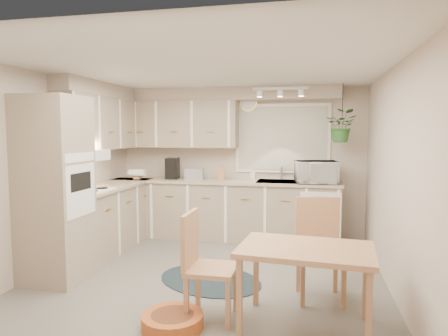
{
  "coord_description": "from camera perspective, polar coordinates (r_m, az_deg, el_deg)",
  "views": [
    {
      "loc": [
        1.13,
        -4.34,
        1.69
      ],
      "look_at": [
        0.08,
        0.55,
        1.25
      ],
      "focal_mm": 32.0,
      "sensor_mm": 36.0,
      "label": 1
    }
  ],
  "objects": [
    {
      "name": "wall_front",
      "position": [
        2.56,
        -14.51,
        -6.18
      ],
      "size": [
        4.0,
        0.04,
        2.4
      ],
      "primitive_type": "cube",
      "color": "#BCAC9C",
      "rests_on": "floor"
    },
    {
      "name": "dining_table",
      "position": [
        3.68,
        11.52,
        -16.34
      ],
      "size": [
        1.19,
        0.85,
        0.71
      ],
      "primitive_type": "cube",
      "rotation": [
        0.0,
        0.0,
        -0.09
      ],
      "color": "tan",
      "rests_on": "floor"
    },
    {
      "name": "upper_cab_back",
      "position": [
        6.62,
        -6.7,
        6.2
      ],
      "size": [
        2.0,
        0.35,
        0.75
      ],
      "primitive_type": "cube",
      "color": "tan",
      "rests_on": "wall_back"
    },
    {
      "name": "ceiling",
      "position": [
        4.54,
        -2.54,
        14.04
      ],
      "size": [
        4.2,
        4.2,
        0.0
      ],
      "primitive_type": "plane",
      "color": "silver",
      "rests_on": "wall_back"
    },
    {
      "name": "cooktop",
      "position": [
        5.48,
        -18.93,
        -3.03
      ],
      "size": [
        0.52,
        0.58,
        0.02
      ],
      "primitive_type": "cube",
      "color": "white",
      "rests_on": "counter_left"
    },
    {
      "name": "upper_cab_left",
      "position": [
        6.11,
        -16.94,
        6.11
      ],
      "size": [
        0.35,
        2.0,
        0.75
      ],
      "primitive_type": "cube",
      "color": "tan",
      "rests_on": "wall_left"
    },
    {
      "name": "wall_clock",
      "position": [
        6.5,
        3.45,
        9.38
      ],
      "size": [
        0.3,
        0.03,
        0.3
      ],
      "primitive_type": "cylinder",
      "rotation": [
        1.57,
        0.0,
        0.0
      ],
      "color": "gold",
      "rests_on": "wall_back"
    },
    {
      "name": "oven_stack",
      "position": [
        4.9,
        -22.99,
        -2.85
      ],
      "size": [
        0.65,
        0.65,
        2.1
      ],
      "primitive_type": "cube",
      "color": "tan",
      "rests_on": "floor"
    },
    {
      "name": "window_blinds",
      "position": [
        6.43,
        8.29,
        4.21
      ],
      "size": [
        1.4,
        0.02,
        1.0
      ],
      "primitive_type": "cube",
      "color": "beige",
      "rests_on": "wall_back"
    },
    {
      "name": "sink",
      "position": [
        6.21,
        8.04,
        -2.3
      ],
      "size": [
        0.7,
        0.48,
        0.1
      ],
      "primitive_type": "cube",
      "color": "#A0A4A8",
      "rests_on": "counter_back"
    },
    {
      "name": "coffee_maker",
      "position": [
        6.54,
        -7.37,
        -0.05
      ],
      "size": [
        0.21,
        0.25,
        0.34
      ],
      "primitive_type": "cube",
      "rotation": [
        0.0,
        0.0,
        0.1
      ],
      "color": "black",
      "rests_on": "counter_back"
    },
    {
      "name": "toaster",
      "position": [
        6.46,
        -4.25,
        -0.82
      ],
      "size": [
        0.31,
        0.19,
        0.18
      ],
      "primitive_type": "cube",
      "rotation": [
        0.0,
        0.0,
        0.08
      ],
      "color": "#A0A4A8",
      "rests_on": "counter_back"
    },
    {
      "name": "soffit_left",
      "position": [
        6.15,
        -17.26,
        10.53
      ],
      "size": [
        0.3,
        2.0,
        0.2
      ],
      "primitive_type": "cube",
      "color": "#BCAC9C",
      "rests_on": "wall_left"
    },
    {
      "name": "floor",
      "position": [
        4.8,
        -2.43,
        -15.59
      ],
      "size": [
        4.2,
        4.2,
        0.0
      ],
      "primitive_type": "plane",
      "color": "#68645C",
      "rests_on": "ground"
    },
    {
      "name": "soffit_back",
      "position": [
        6.46,
        0.17,
        10.49
      ],
      "size": [
        3.6,
        0.3,
        0.2
      ],
      "primitive_type": "cube",
      "color": "#BCAC9C",
      "rests_on": "wall_back"
    },
    {
      "name": "wall_back",
      "position": [
        6.56,
        2.15,
        0.78
      ],
      "size": [
        4.0,
        0.04,
        2.4
      ],
      "primitive_type": "cube",
      "color": "#BCAC9C",
      "rests_on": "floor"
    },
    {
      "name": "pet_bed",
      "position": [
        3.73,
        -7.37,
        -20.88
      ],
      "size": [
        0.66,
        0.66,
        0.12
      ],
      "primitive_type": "cylinder",
      "rotation": [
        0.0,
        0.0,
        -0.26
      ],
      "color": "#C56627",
      "rests_on": "floor"
    },
    {
      "name": "soap_bottle",
      "position": [
        6.39,
        4.2,
        -1.34
      ],
      "size": [
        0.09,
        0.18,
        0.08
      ],
      "primitive_type": "imported",
      "rotation": [
        0.0,
        0.0,
        -0.1
      ],
      "color": "white",
      "rests_on": "counter_back"
    },
    {
      "name": "wall_oven_face",
      "position": [
        4.73,
        -19.81,
        -3.03
      ],
      "size": [
        0.02,
        0.56,
        0.58
      ],
      "primitive_type": "cube",
      "color": "white",
      "rests_on": "oven_stack"
    },
    {
      "name": "window_frame",
      "position": [
        6.44,
        8.3,
        4.21
      ],
      "size": [
        1.5,
        0.02,
        1.1
      ],
      "primitive_type": "cube",
      "color": "white",
      "rests_on": "wall_back"
    },
    {
      "name": "hanging_plant",
      "position": [
        6.06,
        16.49,
        5.29
      ],
      "size": [
        0.54,
        0.57,
        0.37
      ],
      "primitive_type": "imported",
      "rotation": [
        0.0,
        0.0,
        -0.25
      ],
      "color": "#2B5F26",
      "rests_on": "ceiling"
    },
    {
      "name": "track_light_bar",
      "position": [
        5.94,
        8.04,
        11.2
      ],
      "size": [
        0.8,
        0.04,
        0.04
      ],
      "primitive_type": "cube",
      "color": "white",
      "rests_on": "ceiling"
    },
    {
      "name": "microwave",
      "position": [
        6.07,
        13.02,
        -0.24
      ],
      "size": [
        0.65,
        0.44,
        0.41
      ],
      "primitive_type": "imported",
      "rotation": [
        0.0,
        0.0,
        0.19
      ],
      "color": "white",
      "rests_on": "counter_back"
    },
    {
      "name": "braided_rug",
      "position": [
        4.76,
        -2.0,
        -15.67
      ],
      "size": [
        1.53,
        1.36,
        0.01
      ],
      "primitive_type": "ellipsoid",
      "rotation": [
        0.0,
        0.0,
        -0.41
      ],
      "color": "black",
      "rests_on": "floor"
    },
    {
      "name": "counter_left",
      "position": [
        5.98,
        -16.17,
        -2.54
      ],
      "size": [
        0.64,
        1.89,
        0.04
      ],
      "primitive_type": "cube",
      "color": "#BFAF8B",
      "rests_on": "base_cab_left"
    },
    {
      "name": "counter_back",
      "position": [
        6.32,
        -0.13,
        -1.93
      ],
      "size": [
        3.64,
        0.64,
        0.04
      ],
      "primitive_type": "cube",
      "color": "#BFAF8B",
      "rests_on": "base_cab_back"
    },
    {
      "name": "base_cab_back",
      "position": [
        6.41,
        -0.11,
        -6.1
      ],
      "size": [
        3.6,
        0.6,
        0.9
      ],
      "primitive_type": "cube",
      "color": "tan",
      "rests_on": "floor"
    },
    {
      "name": "knife_block",
      "position": [
        6.38,
        -0.46,
        -0.72
      ],
      "size": [
        0.11,
        0.11,
        0.21
      ],
      "primitive_type": "cube",
      "rotation": [
        0.0,
        0.0,
        0.15
      ],
      "color": "tan",
      "rests_on": "counter_back"
    },
    {
      "name": "wall_left",
      "position": [
        5.38,
        -23.58,
        -0.6
      ],
      "size": [
        0.04,
        4.2,
        2.4
      ],
      "primitive_type": "cube",
      "color": "#BCAC9C",
      "rests_on": "floor"
    },
    {
      "name": "range_hood",
      "position": [
        5.45,
        -19.25,
        1.72
      ],
      "size": [
        0.4,
        0.6,
        0.14
      ],
      "primitive_type": "cube",
      "color": "white",
      "rests_on": "upper_cab_left"
    },
    {
      "name": "chair_left",
      "position": [
        3.72,
        -1.72,
        -13.81
      ],
      "size": [
        0.46,
        0.46,
        0.97
      ],
      "primitive_type": "cube",
      "rotation": [
        0.0,
        0.0,
        -1.57
      ],
      "color": "tan",
      "rests_on": "floor"
    },
    {
      "name": "chair_back",
      "position": [
        4.22,
        13.61,
        -11.34
      ],
      "size": [
        0.54,
        0.54,
        1.02
      ],
      "primitive_type": "cube",
      "rotation": [
        0.0,
        0.0,
        3.28
      ],
      "color": "tan",
      "rests_on": "floor"
    },
    {
      "name": "base_cab_left",
      "position": [
        6.06,
        -16.14,
        -6.94
      ],
      "size": [
        0.6,
        1.85,
        0.9
      ],
      "primitive_type": "cube",
      "color": "tan",
      "rests_on": "floor"
    },
    {
      "name": "dishwasher_front",
      "position": [
        5.97,
        13.57,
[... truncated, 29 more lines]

